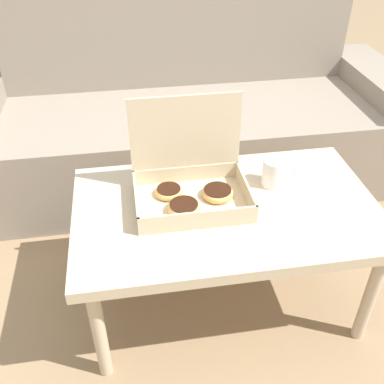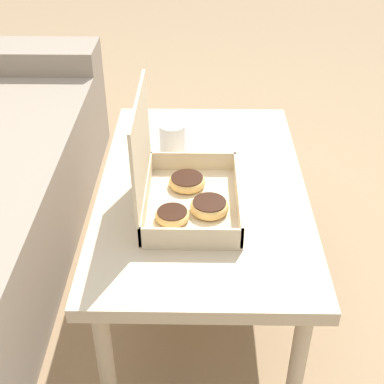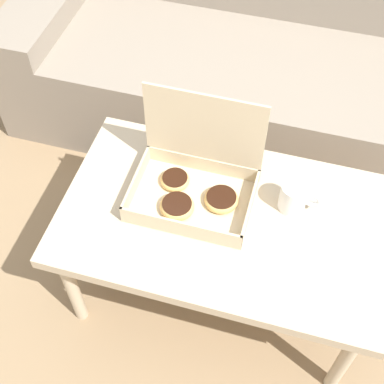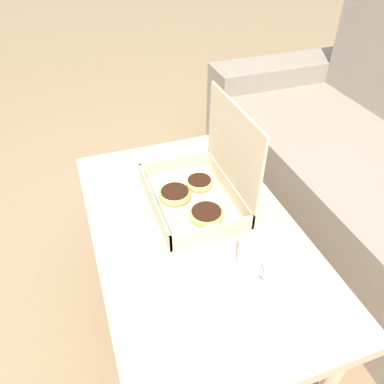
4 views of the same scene
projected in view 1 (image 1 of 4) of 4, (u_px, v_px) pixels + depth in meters
name	position (u px, v px, depth m)	size (l,w,h in m)	color
ground_plane	(215.00, 273.00, 1.89)	(12.00, 12.00, 0.00)	#937756
couch	(185.00, 120.00, 2.36)	(2.28, 0.83, 0.91)	gray
coffee_table	(226.00, 217.00, 1.54)	(1.03, 0.62, 0.46)	#C6B293
pastry_box	(191.00, 184.00, 1.51)	(0.38, 0.27, 0.33)	beige
coffee_mug	(275.00, 172.00, 1.58)	(0.13, 0.09, 0.10)	white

